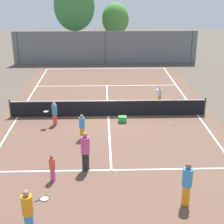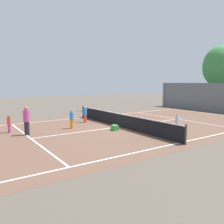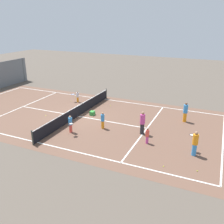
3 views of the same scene
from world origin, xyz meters
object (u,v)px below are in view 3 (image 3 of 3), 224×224
Objects in this scene: player_6 at (70,124)px; ball_crate at (92,113)px; player_4 at (147,136)px; tennis_ball_3 at (197,171)px; tennis_ball_6 at (46,115)px; tennis_ball_5 at (75,97)px; player_5 at (142,123)px; player_3 at (195,143)px; player_0 at (77,96)px; tennis_ball_2 at (43,135)px; tennis_ball_0 at (71,101)px; player_1 at (103,120)px; player_2 at (185,112)px; tennis_ball_1 at (110,106)px; tennis_ball_4 at (164,166)px.

player_6 is 2.96× the size of ball_crate.
tennis_ball_3 is at bearing -120.38° from player_4.
player_4 is 17.48× the size of tennis_ball_3.
tennis_ball_3 is at bearing -118.89° from ball_crate.
tennis_ball_6 is at bearing 75.60° from tennis_ball_3.
tennis_ball_5 is at bearing 4.87° from tennis_ball_6.
ball_crate is at bearing 70.17° from player_5.
player_0 is at bearing 63.52° from player_3.
player_6 is at bearing -176.36° from ball_crate.
tennis_ball_6 is (3.32, 2.37, 0.00)m from tennis_ball_2.
player_1 is at bearing -128.22° from tennis_ball_0.
player_1 is 0.81× the size of player_3.
ball_crate reaches higher than tennis_ball_2.
tennis_ball_3 is 1.00× the size of tennis_ball_6.
tennis_ball_5 is at bearing 47.52° from ball_crate.
player_3 is 14.62m from tennis_ball_0.
player_2 reaches higher than tennis_ball_3.
tennis_ball_0 is 1.31m from tennis_ball_5.
tennis_ball_2 is (-1.66, 10.65, -0.83)m from player_3.
player_5 reaches higher than tennis_ball_5.
tennis_ball_5 is at bearing 29.90° from player_6.
ball_crate is at bearing 61.11° from tennis_ball_3.
player_0 is 11.03m from player_4.
player_3 is at bearing -116.48° from player_0.
player_6 reaches higher than tennis_ball_6.
player_6 is 2.19m from tennis_ball_2.
player_2 is 12.23m from tennis_ball_6.
player_3 is at bearing -95.74° from player_4.
player_5 is 7.50m from tennis_ball_2.
tennis_ball_1 is (5.20, 1.72, -0.66)m from player_1.
player_1 is 7.26m from player_3.
tennis_ball_5 is 5.79m from tennis_ball_6.
tennis_ball_3 is 1.89m from tennis_ball_4.
player_6 is at bearing 96.40° from player_4.
tennis_ball_1 is at bearing -12.35° from tennis_ball_2.
tennis_ball_3 is at bearing -79.86° from tennis_ball_4.
player_5 is at bearing -135.01° from tennis_ball_1.
player_5 is at bearing -90.05° from tennis_ball_6.
tennis_ball_1 is 1.00× the size of tennis_ball_6.
player_2 is 7.59m from tennis_ball_4.
tennis_ball_1 is (6.21, 5.67, -0.56)m from player_4.
player_2 reaches higher than tennis_ball_1.
player_4 is at bearing 84.26° from player_3.
player_4 is 9.93m from tennis_ball_6.
tennis_ball_2 is at bearing -161.60° from tennis_ball_0.
ball_crate is (1.92, 5.32, -0.74)m from player_5.
tennis_ball_2 is 9.53m from tennis_ball_5.
tennis_ball_5 is at bearing 11.62° from tennis_ball_0.
player_6 is at bearing -116.63° from tennis_ball_6.
tennis_ball_0 is (4.81, 6.11, -0.66)m from player_1.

